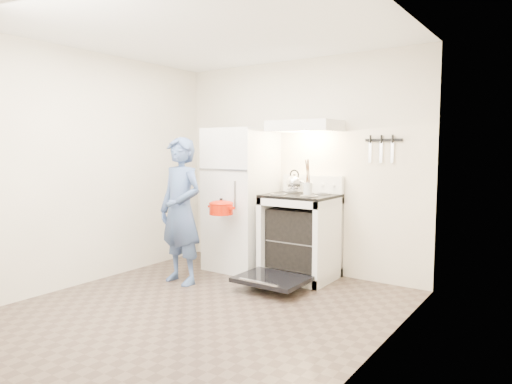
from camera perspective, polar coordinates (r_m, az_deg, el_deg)
floor at (r=4.27m, az=-7.33°, el=-14.61°), size 3.60×3.60×0.00m
back_wall at (r=5.48m, az=5.19°, el=3.23°), size 3.20×0.02×2.50m
refrigerator at (r=5.54m, az=-1.87°, el=-0.89°), size 0.70×0.70×1.70m
stove_body at (r=5.18m, az=5.57°, el=-5.71°), size 0.76×0.65×0.92m
cooktop at (r=5.11m, az=5.62°, el=-0.48°), size 0.76×0.65×0.03m
backsplash at (r=5.35m, az=7.11°, el=1.01°), size 0.76×0.07×0.20m
oven_door at (r=4.76m, az=1.99°, el=-10.84°), size 0.70×0.54×0.04m
oven_rack at (r=5.19m, az=5.57°, el=-5.93°), size 0.60×0.52×0.01m
range_hood at (r=5.16m, az=6.11°, el=8.19°), size 0.76×0.50×0.12m
knife_strip at (r=5.03m, az=15.66°, el=6.27°), size 0.40×0.02×0.03m
pizza_stone at (r=5.21m, az=4.67°, el=-5.71°), size 0.31×0.31×0.02m
tea_kettle at (r=5.25m, az=4.81°, el=1.32°), size 0.22×0.18×0.27m
utensil_jar at (r=4.77m, az=6.48°, el=0.41°), size 0.09×0.09×0.13m
person at (r=4.99m, az=-9.39°, el=-2.33°), size 0.61×0.43×1.58m
dutch_oven at (r=5.02m, az=-4.37°, el=-2.13°), size 0.33×0.26×0.22m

